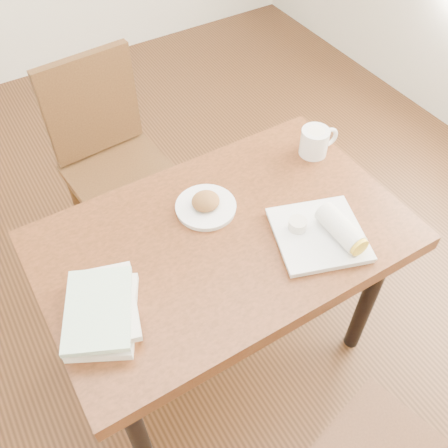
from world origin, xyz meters
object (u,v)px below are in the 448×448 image
plate_scone (206,205)px  plate_burrito (325,233)px  chair_far (111,153)px  book_stack (102,311)px  table (224,252)px  coffee_mug (315,141)px

plate_scone → plate_burrito: size_ratio=0.59×
chair_far → book_stack: (-0.35, -0.87, 0.24)m
table → book_stack: size_ratio=3.71×
table → chair_far: (-0.09, 0.79, -0.11)m
chair_far → coffee_mug: chair_far is taller
chair_far → plate_scone: bearing=-81.7°
plate_scone → chair_far: bearing=98.3°
coffee_mug → plate_burrito: bearing=-123.5°
chair_far → coffee_mug: 0.89m
table → plate_burrito: 0.34m
plate_scone → book_stack: bearing=-155.0°
coffee_mug → plate_burrito: coffee_mug is taller
chair_far → plate_burrito: bearing=-70.0°
book_stack → chair_far: bearing=68.2°
chair_far → book_stack: size_ratio=3.05×
coffee_mug → plate_scone: bearing=-175.2°
table → plate_scone: bearing=87.3°
plate_burrito → coffee_mug: bearing=56.5°
plate_burrito → table: bearing=145.8°
table → chair_far: bearing=96.6°
book_stack → coffee_mug: bearing=15.0°
table → coffee_mug: coffee_mug is taller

